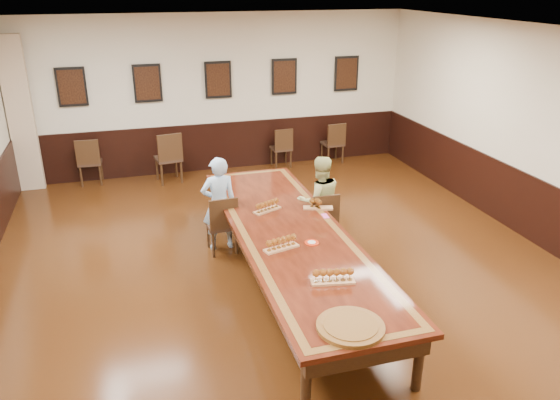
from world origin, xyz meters
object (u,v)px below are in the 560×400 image
object	(u,v)px
chair_woman	(321,219)
spare_chair_a	(90,161)
chair_man	(221,223)
carved_platter	(350,327)
person_man	(219,204)
person_woman	(319,201)
conference_table	(291,241)
spare_chair_c	(281,147)
spare_chair_b	(168,157)
spare_chair_d	(333,142)

from	to	relation	value
chair_woman	spare_chair_a	size ratio (longest dim) A/B	0.95
chair_man	carved_platter	size ratio (longest dim) A/B	1.12
spare_chair_a	carved_platter	distance (m)	7.43
person_man	carved_platter	world-z (taller)	person_man
person_woman	conference_table	distance (m)	1.26
spare_chair_c	person_man	size ratio (longest dim) A/B	0.60
chair_woman	spare_chair_b	world-z (taller)	spare_chair_b
chair_man	spare_chair_a	size ratio (longest dim) A/B	0.96
chair_man	person_man	size ratio (longest dim) A/B	0.63
chair_woman	spare_chair_c	xyz separation A→B (m)	(0.52, 3.86, -0.02)
chair_woman	person_man	size ratio (longest dim) A/B	0.62
chair_man	person_woman	bearing A→B (deg)	169.71
chair_man	conference_table	bearing A→B (deg)	117.48
spare_chair_a	person_woman	world-z (taller)	person_woman
spare_chair_d	chair_man	bearing A→B (deg)	44.65
person_woman	carved_platter	size ratio (longest dim) A/B	1.75
spare_chair_b	carved_platter	xyz separation A→B (m)	(1.05, -6.64, 0.26)
spare_chair_a	conference_table	world-z (taller)	spare_chair_a
chair_man	spare_chair_a	world-z (taller)	spare_chair_a
carved_platter	chair_man	bearing A→B (deg)	100.20
spare_chair_b	person_man	bearing A→B (deg)	88.85
person_woman	spare_chair_c	bearing A→B (deg)	-97.02
spare_chair_d	person_woman	world-z (taller)	person_woman
chair_man	person_man	xyz separation A→B (m)	(-0.01, 0.10, 0.27)
person_woman	carved_platter	xyz separation A→B (m)	(-0.86, -3.18, 0.07)
spare_chair_c	spare_chair_d	world-z (taller)	spare_chair_d
spare_chair_c	conference_table	distance (m)	4.94
chair_woman	conference_table	size ratio (longest dim) A/B	0.18
conference_table	person_woman	bearing A→B (deg)	52.65
spare_chair_a	carved_platter	bearing A→B (deg)	113.35
spare_chair_c	person_man	distance (m)	4.03
spare_chair_a	person_woman	size ratio (longest dim) A/B	0.67
spare_chair_a	spare_chair_c	xyz separation A→B (m)	(3.92, -0.03, -0.04)
chair_woman	carved_platter	size ratio (longest dim) A/B	1.12
chair_woman	conference_table	xyz separation A→B (m)	(-0.76, -0.91, 0.16)
spare_chair_c	spare_chair_d	xyz separation A→B (m)	(1.18, -0.04, 0.02)
conference_table	carved_platter	size ratio (longest dim) A/B	6.25
chair_man	spare_chair_c	xyz separation A→B (m)	(1.98, 3.59, -0.02)
spare_chair_c	conference_table	size ratio (longest dim) A/B	0.17
spare_chair_d	person_man	distance (m)	4.69
person_woman	conference_table	size ratio (longest dim) A/B	0.28
chair_man	conference_table	size ratio (longest dim) A/B	0.18
chair_man	spare_chair_b	world-z (taller)	spare_chair_b
spare_chair_b	spare_chair_d	distance (m)	3.62
conference_table	chair_man	bearing A→B (deg)	120.81
chair_woman	carved_platter	distance (m)	3.22
conference_table	carved_platter	distance (m)	2.18
conference_table	spare_chair_d	bearing A→B (deg)	62.57
spare_chair_b	spare_chair_c	size ratio (longest dim) A/B	1.20
spare_chair_a	person_woman	distance (m)	5.11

